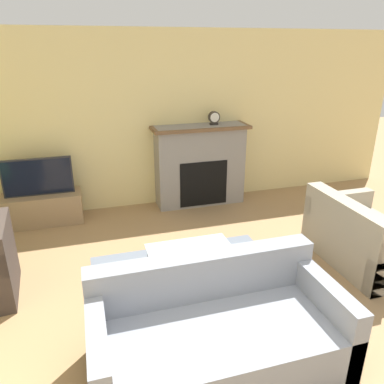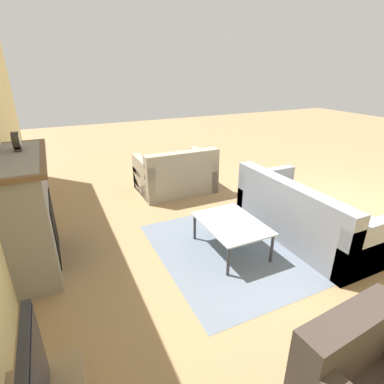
{
  "view_description": "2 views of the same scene",
  "coord_description": "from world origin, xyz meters",
  "px_view_note": "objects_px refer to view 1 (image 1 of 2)",
  "views": [
    {
      "loc": [
        -0.98,
        -1.24,
        2.45
      ],
      "look_at": [
        0.26,
        2.91,
        0.75
      ],
      "focal_mm": 35.0,
      "sensor_mm": 36.0,
      "label": 1
    },
    {
      "loc": [
        -2.69,
        3.9,
        2.14
      ],
      "look_at": [
        0.43,
        2.43,
        0.7
      ],
      "focal_mm": 28.0,
      "sensor_mm": 36.0,
      "label": 2
    }
  ],
  "objects_px": {
    "couch_loveseat": "(364,239)",
    "coffee_table": "(193,256)",
    "tv": "(38,177)",
    "couch_sectional": "(216,333)",
    "mantel_clock": "(214,118)"
  },
  "relations": [
    {
      "from": "tv",
      "to": "coffee_table",
      "type": "relative_size",
      "value": 1.03
    },
    {
      "from": "couch_loveseat",
      "to": "coffee_table",
      "type": "bearing_deg",
      "value": 86.53
    },
    {
      "from": "couch_sectional",
      "to": "couch_loveseat",
      "type": "bearing_deg",
      "value": 23.36
    },
    {
      "from": "coffee_table",
      "to": "mantel_clock",
      "type": "distance_m",
      "value": 2.61
    },
    {
      "from": "couch_loveseat",
      "to": "coffee_table",
      "type": "height_order",
      "value": "couch_loveseat"
    },
    {
      "from": "couch_loveseat",
      "to": "mantel_clock",
      "type": "bearing_deg",
      "value": 25.8
    },
    {
      "from": "tv",
      "to": "couch_sectional",
      "type": "bearing_deg",
      "value": -64.12
    },
    {
      "from": "couch_sectional",
      "to": "coffee_table",
      "type": "height_order",
      "value": "couch_sectional"
    },
    {
      "from": "couch_sectional",
      "to": "mantel_clock",
      "type": "xyz_separation_m",
      "value": [
        1.12,
        3.26,
        1.12
      ]
    },
    {
      "from": "couch_sectional",
      "to": "coffee_table",
      "type": "xyz_separation_m",
      "value": [
        0.13,
        1.09,
        0.07
      ]
    },
    {
      "from": "couch_sectional",
      "to": "mantel_clock",
      "type": "bearing_deg",
      "value": 71.04
    },
    {
      "from": "tv",
      "to": "couch_sectional",
      "type": "height_order",
      "value": "tv"
    },
    {
      "from": "coffee_table",
      "to": "mantel_clock",
      "type": "relative_size",
      "value": 4.45
    },
    {
      "from": "tv",
      "to": "couch_loveseat",
      "type": "height_order",
      "value": "tv"
    },
    {
      "from": "tv",
      "to": "couch_sectional",
      "type": "xyz_separation_m",
      "value": [
        1.54,
        -3.17,
        -0.43
      ]
    }
  ]
}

